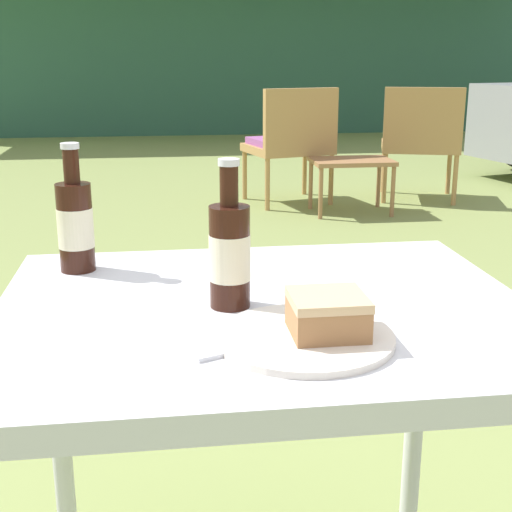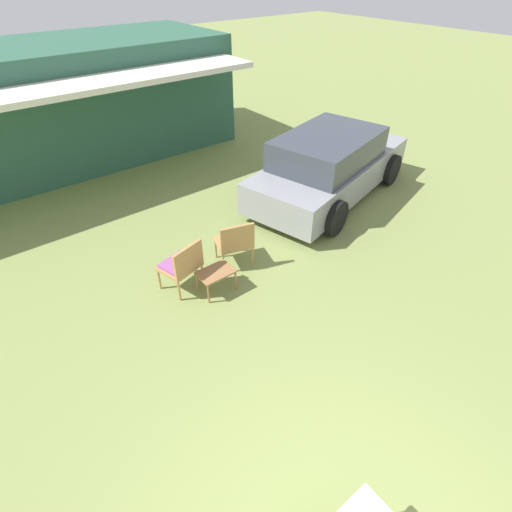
# 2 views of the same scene
# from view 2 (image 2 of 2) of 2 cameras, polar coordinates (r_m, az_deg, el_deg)

# --- Properties ---
(cabin_building) EXTENTS (9.02, 4.48, 2.72)m
(cabin_building) POSITION_cam_2_polar(r_m,az_deg,el_deg) (11.51, -28.20, 18.24)
(cabin_building) COLOR #2D5B47
(cabin_building) RESTS_ON ground_plane
(parked_car) EXTENTS (4.58, 2.72, 1.43)m
(parked_car) POSITION_cam_2_polar(r_m,az_deg,el_deg) (8.93, 10.44, 12.51)
(parked_car) COLOR gray
(parked_car) RESTS_ON ground_plane
(wicker_chair_cushioned) EXTENTS (0.69, 0.64, 0.87)m
(wicker_chair_cushioned) POSITION_cam_2_polar(r_m,az_deg,el_deg) (6.33, -10.54, -1.09)
(wicker_chair_cushioned) COLOR #B2844C
(wicker_chair_cushioned) RESTS_ON ground_plane
(wicker_chair_plain) EXTENTS (0.70, 0.65, 0.87)m
(wicker_chair_plain) POSITION_cam_2_polar(r_m,az_deg,el_deg) (6.71, -3.02, 2.15)
(wicker_chair_plain) COLOR #B2844C
(wicker_chair_plain) RESTS_ON ground_plane
(garden_side_table) EXTENTS (0.57, 0.39, 0.39)m
(garden_side_table) POSITION_cam_2_polar(r_m,az_deg,el_deg) (6.29, -5.77, -2.55)
(garden_side_table) COLOR #996B42
(garden_side_table) RESTS_ON ground_plane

